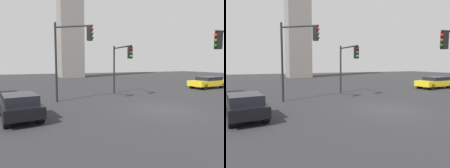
# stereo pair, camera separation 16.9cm
# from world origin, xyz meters

# --- Properties ---
(ground_plane) EXTENTS (104.66, 104.66, 0.00)m
(ground_plane) POSITION_xyz_m (0.00, 0.00, 0.00)
(ground_plane) COLOR #2D2D30
(traffic_light_0) EXTENTS (2.42, 2.01, 5.91)m
(traffic_light_0) POSITION_xyz_m (-4.63, 4.77, 4.11)
(traffic_light_0) COLOR black
(traffic_light_0) RESTS_ON ground_plane
(traffic_light_2) EXTENTS (0.32, 3.55, 4.61)m
(traffic_light_2) POSITION_xyz_m (0.37, 6.43, 3.30)
(traffic_light_2) COLOR black
(traffic_light_2) RESTS_ON ground_plane
(car_1) EXTENTS (4.71, 2.35, 1.36)m
(car_1) POSITION_xyz_m (12.11, 7.06, 0.74)
(car_1) COLOR yellow
(car_1) RESTS_ON ground_plane
(car_4) EXTENTS (2.22, 4.16, 1.34)m
(car_4) POSITION_xyz_m (-8.27, 1.26, 0.72)
(car_4) COLOR black
(car_4) RESTS_ON ground_plane
(skyline_tower) EXTENTS (4.74, 4.74, 32.26)m
(skyline_tower) POSITION_xyz_m (2.37, 33.87, 16.13)
(skyline_tower) COLOR gray
(skyline_tower) RESTS_ON ground_plane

